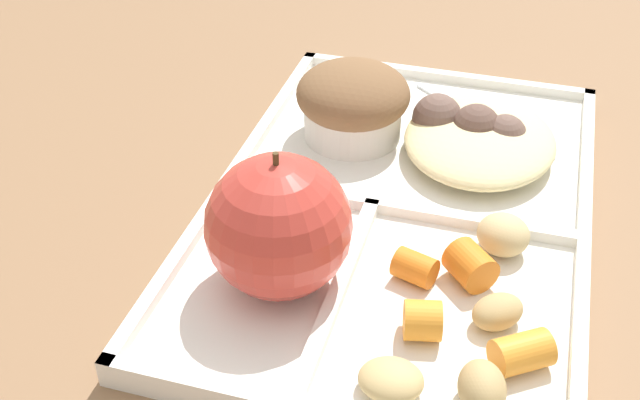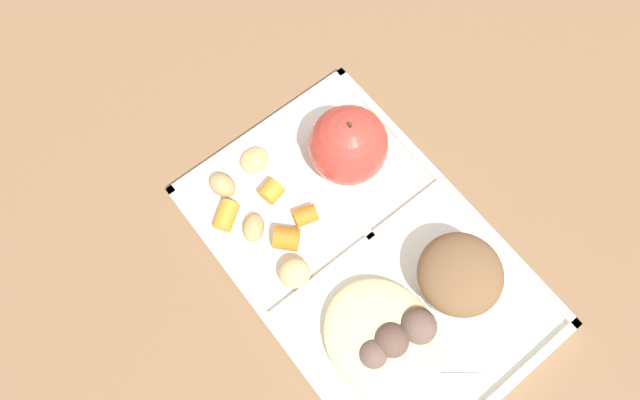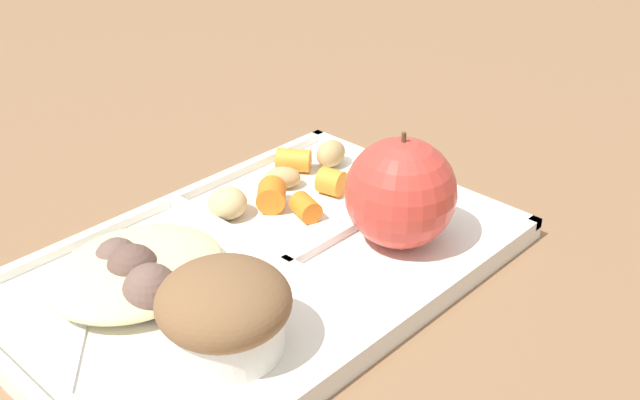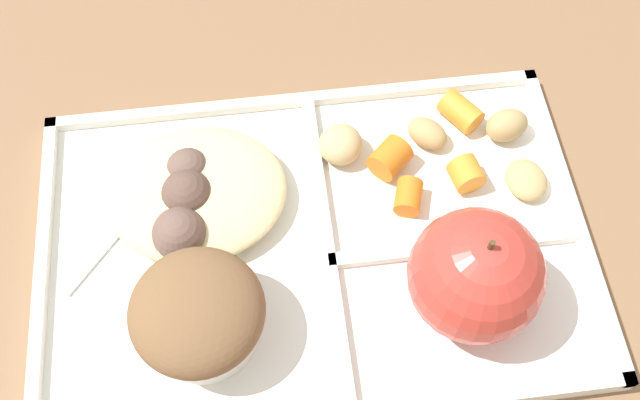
{
  "view_description": "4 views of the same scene",
  "coord_description": "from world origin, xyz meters",
  "px_view_note": "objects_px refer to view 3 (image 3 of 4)",
  "views": [
    {
      "loc": [
        -0.45,
        -0.07,
        0.35
      ],
      "look_at": [
        -0.05,
        0.04,
        0.04
      ],
      "focal_mm": 44.87,
      "sensor_mm": 36.0,
      "label": 1
    },
    {
      "loc": [
        0.08,
        -0.13,
        0.59
      ],
      "look_at": [
        -0.06,
        -0.01,
        0.07
      ],
      "focal_mm": 30.33,
      "sensor_mm": 36.0,
      "label": 2
    },
    {
      "loc": [
        0.32,
        0.37,
        0.35
      ],
      "look_at": [
        -0.05,
        0.02,
        0.06
      ],
      "focal_mm": 42.83,
      "sensor_mm": 36.0,
      "label": 3
    },
    {
      "loc": [
        0.02,
        0.21,
        0.48
      ],
      "look_at": [
        -0.01,
        -0.01,
        0.06
      ],
      "focal_mm": 39.32,
      "sensor_mm": 36.0,
      "label": 4
    }
  ],
  "objects_px": {
    "bran_muffin": "(224,311)",
    "plastic_fork": "(86,306)",
    "green_apple": "(400,193)",
    "lunch_tray": "(263,268)"
  },
  "relations": [
    {
      "from": "bran_muffin",
      "to": "plastic_fork",
      "type": "height_order",
      "value": "bran_muffin"
    },
    {
      "from": "green_apple",
      "to": "bran_muffin",
      "type": "xyz_separation_m",
      "value": [
        0.18,
        -0.0,
        -0.01
      ]
    },
    {
      "from": "lunch_tray",
      "to": "bran_muffin",
      "type": "bearing_deg",
      "value": 33.91
    },
    {
      "from": "lunch_tray",
      "to": "plastic_fork",
      "type": "distance_m",
      "value": 0.13
    },
    {
      "from": "lunch_tray",
      "to": "bran_muffin",
      "type": "distance_m",
      "value": 0.11
    },
    {
      "from": "green_apple",
      "to": "bran_muffin",
      "type": "height_order",
      "value": "green_apple"
    },
    {
      "from": "green_apple",
      "to": "plastic_fork",
      "type": "bearing_deg",
      "value": -25.3
    },
    {
      "from": "bran_muffin",
      "to": "plastic_fork",
      "type": "distance_m",
      "value": 0.12
    },
    {
      "from": "green_apple",
      "to": "bran_muffin",
      "type": "bearing_deg",
      "value": -0.0
    },
    {
      "from": "lunch_tray",
      "to": "green_apple",
      "type": "distance_m",
      "value": 0.12
    }
  ]
}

